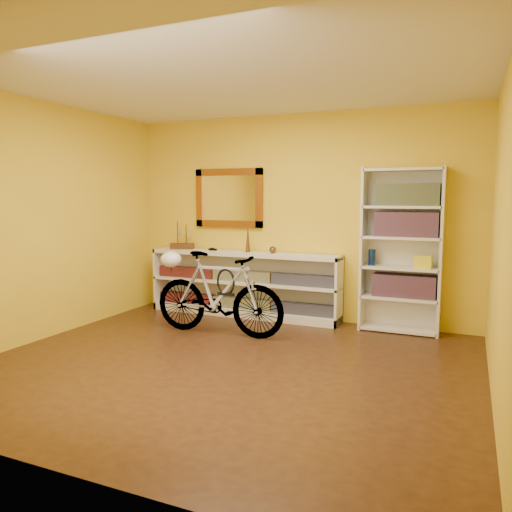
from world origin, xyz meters
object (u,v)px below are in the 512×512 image
at_px(console_unit, 243,284).
at_px(bookcase, 401,251).
at_px(bicycle, 218,294).
at_px(helmet, 171,259).

height_order(console_unit, bookcase, bookcase).
xyz_separation_m(bookcase, bicycle, (-1.87, -0.96, -0.48)).
bearing_deg(console_unit, bookcase, 0.72).
xyz_separation_m(bicycle, helmet, (-0.62, -0.01, 0.36)).
distance_m(console_unit, helmet, 1.14).
bearing_deg(console_unit, helmet, -117.52).
distance_m(bicycle, helmet, 0.72).
distance_m(bookcase, bicycle, 2.15).
bearing_deg(bicycle, helmet, 90.00).
distance_m(console_unit, bicycle, 0.94).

